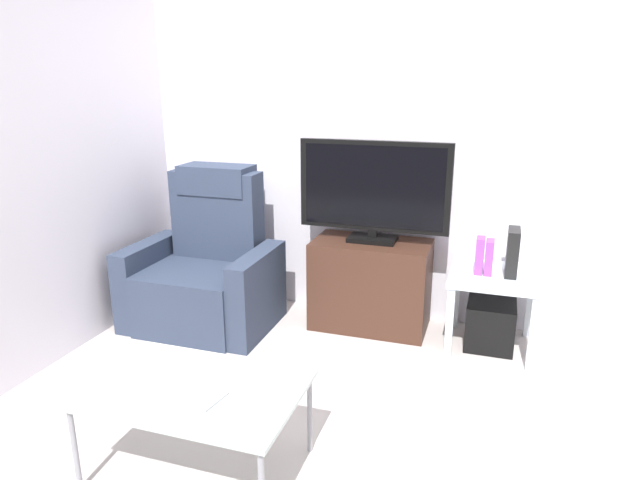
{
  "coord_description": "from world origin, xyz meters",
  "views": [
    {
      "loc": [
        0.63,
        -2.64,
        1.67
      ],
      "look_at": [
        -0.39,
        0.5,
        0.7
      ],
      "focal_mm": 31.12,
      "sensor_mm": 36.0,
      "label": 1
    }
  ],
  "objects_px": {
    "tv_stand": "(371,284)",
    "coffee_table": "(196,392)",
    "side_table": "(494,286)",
    "recliner_armchair": "(206,271)",
    "book_leftmost": "(480,255)",
    "cell_phone": "(211,400)",
    "book_middle": "(489,257)",
    "game_console": "(512,252)",
    "television": "(374,189)",
    "subwoofer_box": "(490,325)"
  },
  "relations": [
    {
      "from": "book_leftmost",
      "to": "game_console",
      "type": "relative_size",
      "value": 0.79
    },
    {
      "from": "game_console",
      "to": "book_leftmost",
      "type": "bearing_deg",
      "value": -171.03
    },
    {
      "from": "television",
      "to": "book_leftmost",
      "type": "distance_m",
      "value": 0.79
    },
    {
      "from": "tv_stand",
      "to": "subwoofer_box",
      "type": "xyz_separation_m",
      "value": [
        0.8,
        -0.07,
        -0.16
      ]
    },
    {
      "from": "recliner_armchair",
      "to": "game_console",
      "type": "xyz_separation_m",
      "value": [
        2.01,
        0.21,
        0.27
      ]
    },
    {
      "from": "book_leftmost",
      "to": "cell_phone",
      "type": "relative_size",
      "value": 1.52
    },
    {
      "from": "subwoofer_box",
      "to": "cell_phone",
      "type": "distance_m",
      "value": 2.01
    },
    {
      "from": "tv_stand",
      "to": "cell_phone",
      "type": "height_order",
      "value": "tv_stand"
    },
    {
      "from": "tv_stand",
      "to": "recliner_armchair",
      "type": "distance_m",
      "value": 1.15
    },
    {
      "from": "book_middle",
      "to": "game_console",
      "type": "relative_size",
      "value": 0.74
    },
    {
      "from": "side_table",
      "to": "subwoofer_box",
      "type": "distance_m",
      "value": 0.27
    },
    {
      "from": "side_table",
      "to": "coffee_table",
      "type": "bearing_deg",
      "value": -126.13
    },
    {
      "from": "recliner_armchair",
      "to": "coffee_table",
      "type": "relative_size",
      "value": 1.2
    },
    {
      "from": "recliner_armchair",
      "to": "book_middle",
      "type": "height_order",
      "value": "recliner_armchair"
    },
    {
      "from": "television",
      "to": "recliner_armchair",
      "type": "bearing_deg",
      "value": -165.79
    },
    {
      "from": "book_middle",
      "to": "coffee_table",
      "type": "height_order",
      "value": "book_middle"
    },
    {
      "from": "book_leftmost",
      "to": "cell_phone",
      "type": "bearing_deg",
      "value": -120.01
    },
    {
      "from": "tv_stand",
      "to": "book_leftmost",
      "type": "bearing_deg",
      "value": -7.08
    },
    {
      "from": "subwoofer_box",
      "to": "book_leftmost",
      "type": "relative_size",
      "value": 1.31
    },
    {
      "from": "side_table",
      "to": "game_console",
      "type": "xyz_separation_m",
      "value": [
        0.09,
        0.01,
        0.23
      ]
    },
    {
      "from": "book_leftmost",
      "to": "cell_phone",
      "type": "distance_m",
      "value": 1.94
    },
    {
      "from": "side_table",
      "to": "book_middle",
      "type": "xyz_separation_m",
      "value": [
        -0.04,
        -0.02,
        0.19
      ]
    },
    {
      "from": "coffee_table",
      "to": "cell_phone",
      "type": "height_order",
      "value": "cell_phone"
    },
    {
      "from": "tv_stand",
      "to": "subwoofer_box",
      "type": "bearing_deg",
      "value": -4.79
    },
    {
      "from": "tv_stand",
      "to": "coffee_table",
      "type": "bearing_deg",
      "value": -102.6
    },
    {
      "from": "television",
      "to": "book_leftmost",
      "type": "height_order",
      "value": "television"
    },
    {
      "from": "tv_stand",
      "to": "coffee_table",
      "type": "height_order",
      "value": "tv_stand"
    },
    {
      "from": "side_table",
      "to": "book_middle",
      "type": "bearing_deg",
      "value": -155.37
    },
    {
      "from": "tv_stand",
      "to": "coffee_table",
      "type": "relative_size",
      "value": 0.87
    },
    {
      "from": "side_table",
      "to": "cell_phone",
      "type": "height_order",
      "value": "side_table"
    },
    {
      "from": "book_middle",
      "to": "game_console",
      "type": "bearing_deg",
      "value": 12.65
    },
    {
      "from": "side_table",
      "to": "cell_phone",
      "type": "distance_m",
      "value": 1.99
    },
    {
      "from": "book_middle",
      "to": "coffee_table",
      "type": "xyz_separation_m",
      "value": [
        -1.13,
        -1.59,
        -0.22
      ]
    },
    {
      "from": "game_console",
      "to": "television",
      "type": "bearing_deg",
      "value": 175.14
    },
    {
      "from": "tv_stand",
      "to": "coffee_table",
      "type": "distance_m",
      "value": 1.72
    },
    {
      "from": "book_middle",
      "to": "cell_phone",
      "type": "bearing_deg",
      "value": -121.44
    },
    {
      "from": "book_middle",
      "to": "cell_phone",
      "type": "xyz_separation_m",
      "value": [
        -1.02,
        -1.67,
        -0.19
      ]
    },
    {
      "from": "subwoofer_box",
      "to": "game_console",
      "type": "distance_m",
      "value": 0.5
    },
    {
      "from": "side_table",
      "to": "subwoofer_box",
      "type": "bearing_deg",
      "value": 45.0
    },
    {
      "from": "book_leftmost",
      "to": "book_middle",
      "type": "xyz_separation_m",
      "value": [
        0.06,
        0.0,
        -0.01
      ]
    },
    {
      "from": "tv_stand",
      "to": "side_table",
      "type": "height_order",
      "value": "tv_stand"
    },
    {
      "from": "coffee_table",
      "to": "cell_phone",
      "type": "distance_m",
      "value": 0.14
    },
    {
      "from": "tv_stand",
      "to": "game_console",
      "type": "distance_m",
      "value": 0.96
    },
    {
      "from": "tv_stand",
      "to": "side_table",
      "type": "distance_m",
      "value": 0.81
    },
    {
      "from": "book_leftmost",
      "to": "game_console",
      "type": "xyz_separation_m",
      "value": [
        0.19,
        0.03,
        0.03
      ]
    },
    {
      "from": "game_console",
      "to": "side_table",
      "type": "bearing_deg",
      "value": -173.66
    },
    {
      "from": "side_table",
      "to": "subwoofer_box",
      "type": "relative_size",
      "value": 1.81
    },
    {
      "from": "side_table",
      "to": "game_console",
      "type": "height_order",
      "value": "game_console"
    },
    {
      "from": "coffee_table",
      "to": "television",
      "type": "bearing_deg",
      "value": 77.54
    },
    {
      "from": "cell_phone",
      "to": "subwoofer_box",
      "type": "bearing_deg",
      "value": 67.34
    }
  ]
}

